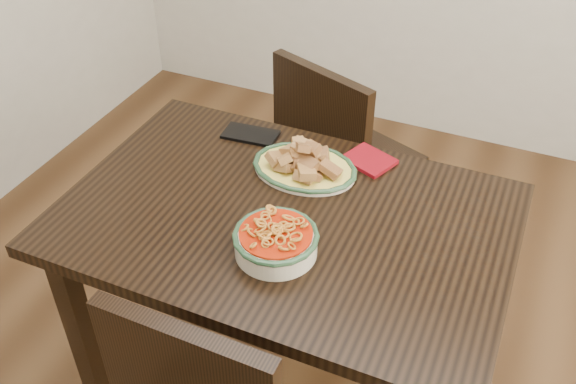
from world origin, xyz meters
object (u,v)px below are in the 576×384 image
at_px(chair_far, 338,155).
at_px(noodle_bowl, 276,239).
at_px(dining_table, 285,240).
at_px(smartphone, 250,134).
at_px(fish_plate, 305,159).

bearing_deg(chair_far, noodle_bowl, 119.29).
distance_m(dining_table, chair_far, 0.68).
xyz_separation_m(noodle_bowl, smartphone, (-0.29, 0.45, -0.04)).
bearing_deg(smartphone, chair_far, 57.48).
xyz_separation_m(chair_far, fish_plate, (0.05, -0.46, 0.30)).
distance_m(chair_far, fish_plate, 0.54).
bearing_deg(chair_far, fish_plate, 117.30).
distance_m(dining_table, noodle_bowl, 0.21).
height_order(fish_plate, smartphone, fish_plate).
height_order(dining_table, smartphone, smartphone).
distance_m(dining_table, smartphone, 0.41).
xyz_separation_m(chair_far, noodle_bowl, (0.11, -0.80, 0.29)).
height_order(noodle_bowl, smartphone, noodle_bowl).
xyz_separation_m(dining_table, fish_plate, (-0.03, 0.20, 0.14)).
distance_m(chair_far, smartphone, 0.47).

